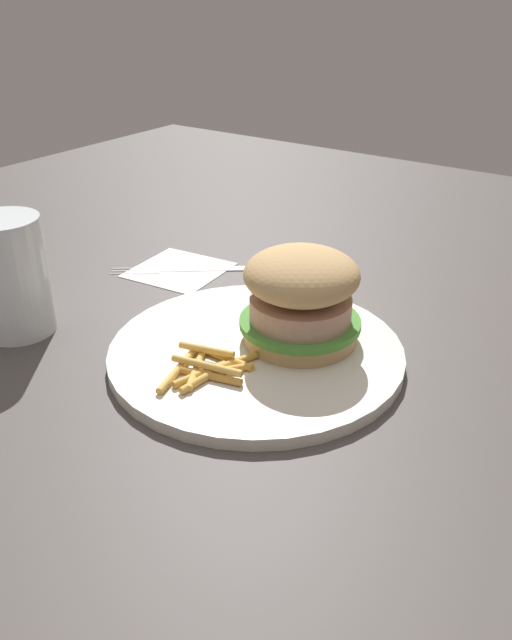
% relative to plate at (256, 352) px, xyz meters
% --- Properties ---
extents(ground_plane, '(1.60, 1.60, 0.00)m').
position_rel_plate_xyz_m(ground_plane, '(-0.01, -0.02, -0.01)').
color(ground_plane, '#47423F').
extents(plate, '(0.29, 0.29, 0.01)m').
position_rel_plate_xyz_m(plate, '(0.00, 0.00, 0.00)').
color(plate, silver).
rests_on(plate, ground_plane).
extents(sandwich, '(0.12, 0.12, 0.09)m').
position_rel_plate_xyz_m(sandwich, '(-0.04, 0.03, 0.05)').
color(sandwich, tan).
rests_on(sandwich, plate).
extents(fries_pile, '(0.10, 0.08, 0.01)m').
position_rel_plate_xyz_m(fries_pile, '(0.06, -0.01, 0.01)').
color(fries_pile, gold).
rests_on(fries_pile, plate).
extents(napkin, '(0.12, 0.12, 0.00)m').
position_rel_plate_xyz_m(napkin, '(-0.12, -0.20, -0.01)').
color(napkin, white).
rests_on(napkin, ground_plane).
extents(fork, '(0.12, 0.15, 0.00)m').
position_rel_plate_xyz_m(fork, '(-0.12, -0.20, -0.00)').
color(fork, silver).
rests_on(fork, napkin).
extents(drink_glass, '(0.08, 0.08, 0.12)m').
position_rel_plate_xyz_m(drink_glass, '(0.10, -0.24, 0.05)').
color(drink_glass, silver).
rests_on(drink_glass, ground_plane).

